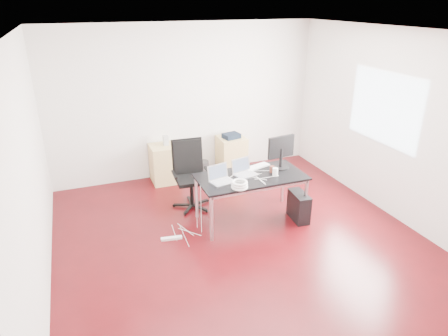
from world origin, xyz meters
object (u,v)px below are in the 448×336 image
object	(u,v)px
office_chair	(190,171)
pc_tower	(299,206)
desk	(251,179)
filing_cabinet_left	(165,164)
filing_cabinet_right	(231,154)

from	to	relation	value
office_chair	pc_tower	distance (m)	1.80
desk	office_chair	xyz separation A→B (m)	(-0.72, 0.78, -0.07)
filing_cabinet_left	filing_cabinet_right	xyz separation A→B (m)	(1.32, 0.00, 0.00)
filing_cabinet_right	office_chair	bearing A→B (deg)	-137.22
desk	filing_cabinet_left	distance (m)	2.07
office_chair	pc_tower	world-z (taller)	office_chair
filing_cabinet_right	filing_cabinet_left	bearing A→B (deg)	180.00
pc_tower	filing_cabinet_right	bearing A→B (deg)	102.55
pc_tower	office_chair	bearing A→B (deg)	149.09
desk	office_chair	bearing A→B (deg)	132.81
filing_cabinet_right	desk	bearing A→B (deg)	-103.23
office_chair	filing_cabinet_left	bearing A→B (deg)	102.63
filing_cabinet_left	filing_cabinet_right	distance (m)	1.32
office_chair	desk	bearing A→B (deg)	-43.67
filing_cabinet_left	filing_cabinet_right	bearing A→B (deg)	0.00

